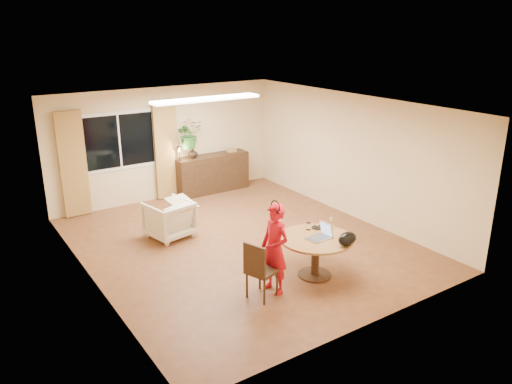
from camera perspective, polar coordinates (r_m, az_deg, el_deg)
floor at (r=9.48m, az=-1.73°, el=-5.86°), size 6.50×6.50×0.00m
ceiling at (r=8.72m, az=-1.89°, el=9.87°), size 6.50×6.50×0.00m
wall_back at (r=11.81m, az=-10.24°, el=5.49°), size 5.50×0.00×5.50m
wall_left at (r=7.99m, az=-18.78°, el=-1.61°), size 0.00×6.50×6.50m
wall_right at (r=10.67m, az=10.84°, el=4.05°), size 0.00×6.50×6.50m
window at (r=11.37m, az=-15.35°, el=5.64°), size 1.70×0.03×1.30m
curtain_left at (r=11.10m, az=-20.17°, el=2.97°), size 0.55×0.08×2.25m
curtain_right at (r=11.74m, az=-10.23°, el=4.63°), size 0.55×0.08×2.25m
ceiling_panel at (r=9.76m, az=-5.69°, el=10.52°), size 2.20×0.35×0.05m
dining_table at (r=8.15m, az=6.84°, el=-6.12°), size 1.19×1.19×0.68m
dining_chair at (r=7.53m, az=0.70°, el=-8.81°), size 0.55×0.52×0.92m
child at (r=7.58m, az=2.16°, el=-6.50°), size 0.56×0.41×1.43m
laptop at (r=8.00m, az=7.13°, el=-4.47°), size 0.41×0.29×0.26m
tumbler at (r=8.36m, az=6.02°, el=-3.91°), size 0.10×0.10×0.12m
wine_glass at (r=8.42m, az=8.55°, el=-3.52°), size 0.08×0.08×0.21m
pot_lid at (r=8.46m, az=7.06°, el=-4.00°), size 0.21×0.21×0.03m
handbag at (r=7.84m, az=10.40°, el=-5.28°), size 0.35×0.22×0.22m
armchair at (r=9.76m, az=-9.91°, el=-3.06°), size 0.92×0.94×0.73m
throw at (r=9.67m, az=-8.51°, el=-0.80°), size 0.55×0.63×0.03m
sideboard at (r=12.26m, az=-5.02°, el=2.15°), size 1.84×0.45×0.92m
vase at (r=11.88m, az=-7.24°, el=4.46°), size 0.26×0.26×0.25m
bouquet at (r=11.75m, az=-7.66°, el=6.55°), size 0.64×0.56×0.66m
book_stack at (r=12.40m, az=-2.80°, el=4.80°), size 0.24×0.20×0.09m
desk_lamp at (r=11.67m, az=-8.76°, el=4.38°), size 0.17×0.17×0.35m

